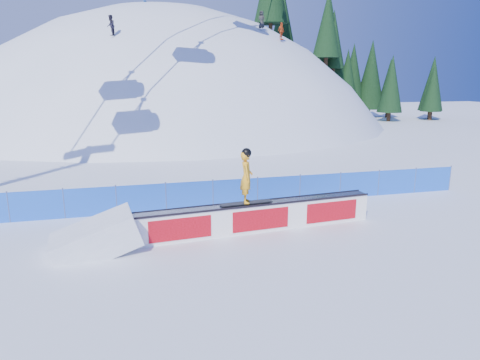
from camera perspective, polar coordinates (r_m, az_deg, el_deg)
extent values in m
plane|color=white|center=(14.69, 3.64, -8.34)|extent=(160.00, 160.00, 0.00)
sphere|color=white|center=(59.90, -9.27, -9.94)|extent=(64.00, 64.00, 64.00)
cylinder|color=#322014|center=(60.15, 3.47, 18.90)|extent=(0.50, 0.50, 1.40)
cylinder|color=#322014|center=(59.70, 6.70, 17.37)|extent=(0.50, 0.50, 1.40)
cone|color=black|center=(60.12, 6.81, 21.08)|extent=(2.91, 2.91, 6.61)
cylinder|color=#322014|center=(56.35, 8.40, 17.22)|extent=(0.50, 0.50, 1.40)
cone|color=black|center=(56.89, 8.57, 22.01)|extent=(3.66, 3.66, 8.32)
cylinder|color=#322014|center=(54.86, 11.22, 15.45)|extent=(0.50, 0.50, 1.40)
cone|color=black|center=(55.13, 11.39, 19.21)|extent=(2.66, 2.66, 6.05)
cylinder|color=#322014|center=(61.28, 9.28, 15.10)|extent=(0.50, 0.50, 1.40)
cone|color=black|center=(61.60, 9.44, 19.21)|extent=(3.36, 3.36, 7.65)
cylinder|color=#322014|center=(56.29, 13.48, 13.05)|extent=(0.50, 0.50, 1.40)
cone|color=black|center=(56.50, 13.75, 17.81)|extent=(3.61, 3.61, 8.19)
cylinder|color=#322014|center=(63.48, 12.22, 11.51)|extent=(0.50, 0.50, 1.40)
cone|color=black|center=(63.52, 12.43, 15.59)|extent=(3.46, 3.46, 7.86)
cylinder|color=#322014|center=(64.51, 12.90, 10.20)|extent=(0.50, 0.50, 1.40)
cone|color=black|center=(64.48, 13.16, 14.95)|extent=(4.18, 4.18, 9.50)
cylinder|color=#322014|center=(64.09, 14.45, 8.56)|extent=(0.50, 0.50, 1.40)
cone|color=black|center=(63.91, 14.69, 12.67)|extent=(3.52, 3.52, 8.00)
cylinder|color=#322014|center=(62.67, 19.21, 8.12)|extent=(0.50, 0.50, 1.40)
cone|color=black|center=(62.49, 19.53, 12.24)|extent=(3.44, 3.44, 7.83)
cylinder|color=#322014|center=(62.56, 21.27, 7.95)|extent=(0.50, 0.50, 1.40)
cone|color=black|center=(62.38, 21.66, 12.57)|extent=(3.92, 3.92, 8.91)
cylinder|color=#322014|center=(62.71, 22.24, 7.88)|extent=(0.50, 0.50, 1.40)
cone|color=black|center=(62.53, 22.63, 12.32)|extent=(3.76, 3.76, 8.55)
cylinder|color=#322014|center=(71.28, 20.04, 8.59)|extent=(0.50, 0.50, 1.40)
cone|color=black|center=(71.12, 20.36, 12.45)|extent=(3.70, 3.70, 8.41)
cylinder|color=#322014|center=(67.16, 23.51, 8.06)|extent=(0.50, 0.50, 1.40)
cone|color=black|center=(66.99, 23.87, 11.85)|extent=(3.40, 3.40, 7.72)
cube|color=blue|center=(18.62, -0.60, -1.69)|extent=(22.00, 0.03, 1.20)
cylinder|color=#45517D|center=(18.71, -28.49, -3.10)|extent=(0.05, 0.05, 1.30)
cylinder|color=#45517D|center=(18.31, -22.42, -2.81)|extent=(0.05, 0.05, 1.30)
cylinder|color=#45517D|center=(18.12, -16.16, -2.48)|extent=(0.05, 0.05, 1.30)
cylinder|color=#45517D|center=(18.15, -9.84, -2.12)|extent=(0.05, 0.05, 1.30)
cylinder|color=#45517D|center=(18.40, -3.63, -1.74)|extent=(0.05, 0.05, 1.30)
cylinder|color=#45517D|center=(18.86, 2.35, -1.35)|extent=(0.05, 0.05, 1.30)
cylinder|color=#45517D|center=(19.52, 7.99, -0.97)|extent=(0.05, 0.05, 1.30)
cylinder|color=#45517D|center=(20.35, 13.21, -0.61)|extent=(0.05, 0.05, 1.30)
cylinder|color=#45517D|center=(21.33, 17.98, -0.28)|extent=(0.05, 0.05, 1.30)
cylinder|color=#45517D|center=(22.45, 22.31, 0.03)|extent=(0.05, 0.05, 1.30)
cylinder|color=#45517D|center=(23.69, 26.20, 0.30)|extent=(0.05, 0.05, 1.30)
cube|color=white|center=(15.64, 2.39, -4.99)|extent=(9.01, 1.39, 1.01)
cube|color=gray|center=(15.49, 2.41, -3.13)|extent=(8.92, 1.41, 0.04)
cube|color=black|center=(15.22, 2.83, -3.39)|extent=(8.96, 0.87, 0.07)
cube|color=black|center=(15.75, 2.00, -2.81)|extent=(8.96, 0.87, 0.07)
cube|color=red|center=(15.39, 2.80, -5.31)|extent=(8.51, 0.82, 0.76)
cube|color=red|center=(15.90, 2.00, -4.68)|extent=(8.51, 0.82, 0.76)
cube|color=black|center=(15.31, 0.84, -3.07)|extent=(1.94, 0.52, 0.04)
imported|color=#FFAC1D|center=(15.07, 0.85, 0.39)|extent=(0.57, 0.75, 1.86)
sphere|color=black|center=(14.90, 0.87, 3.63)|extent=(0.35, 0.35, 0.35)
imported|color=black|center=(38.78, -16.87, 19.13)|extent=(0.78, 0.91, 1.65)
imported|color=#C94D1C|center=(44.88, 5.52, 19.16)|extent=(1.01, 0.91, 1.65)
imported|color=#262626|center=(45.99, 2.88, 20.60)|extent=(0.93, 0.95, 1.65)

